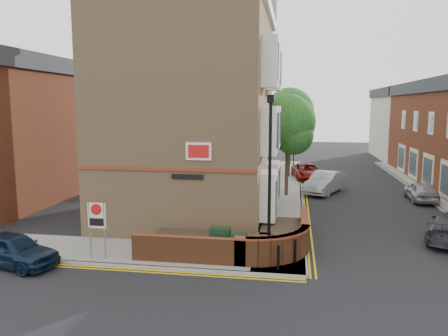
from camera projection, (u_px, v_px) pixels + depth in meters
ground at (222, 273)px, 15.82m from camera, size 120.00×120.00×0.00m
pavement_corner at (144, 253)px, 17.83m from camera, size 13.00×3.00×0.12m
pavement_main at (287, 190)px, 31.12m from camera, size 2.00×32.00×0.12m
kerb_side at (130, 266)px, 16.37m from camera, size 13.00×0.15×0.12m
kerb_main_near at (301, 190)px, 30.96m from camera, size 0.15×32.00×0.12m
kerb_main_far at (434, 204)px, 26.76m from camera, size 0.15×40.00×0.12m
yellow_lines_side at (128, 270)px, 16.13m from camera, size 13.00×0.28×0.01m
yellow_lines_main at (304, 191)px, 30.93m from camera, size 0.28×32.00×0.01m
corner_building at (194, 102)px, 23.21m from camera, size 8.95×10.40×13.60m
garden_wall at (232, 251)px, 18.26m from camera, size 6.80×6.00×1.20m
lamppost at (270, 178)px, 16.26m from camera, size 0.25×0.50×6.30m
utility_cabinet_large at (220, 243)px, 17.03m from camera, size 0.80×0.45×1.20m
utility_cabinet_small at (239, 247)px, 16.62m from camera, size 0.55×0.40×1.10m
bollard_near at (278, 258)px, 15.81m from camera, size 0.11×0.11×0.90m
bollard_far at (295, 251)px, 16.49m from camera, size 0.11×0.11×0.90m
zone_sign at (97, 220)px, 16.87m from camera, size 0.72×0.07×2.20m
far_terrace_cream at (401, 123)px, 50.06m from camera, size 5.40×12.40×8.00m
tree_near at (288, 126)px, 28.56m from camera, size 3.64×3.65×6.70m
tree_mid at (289, 116)px, 36.30m from camera, size 4.03×4.03×7.42m
tree_far at (291, 117)px, 44.16m from camera, size 3.81×3.81×7.00m
traffic_light_assembly at (294, 142)px, 39.47m from camera, size 0.20×0.16×4.20m
navy_hatchback at (13, 249)px, 16.51m from camera, size 3.99×2.39×1.27m
silver_car_near at (325, 183)px, 30.26m from camera, size 3.29×4.75×1.48m
red_car_main at (308, 172)px, 35.82m from camera, size 2.89×5.02×1.32m
silver_car_far at (421, 191)px, 27.73m from camera, size 1.57×3.79×1.28m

